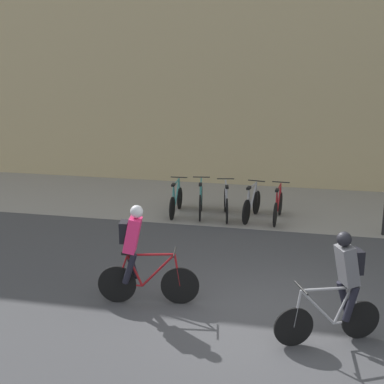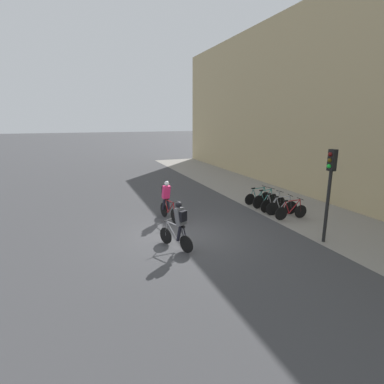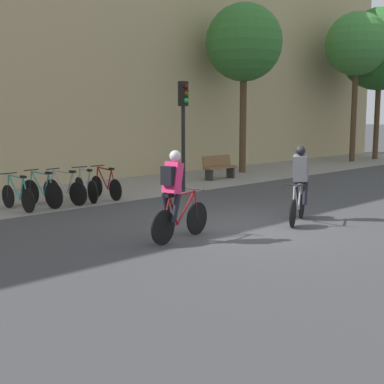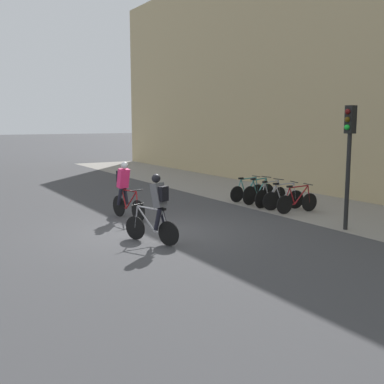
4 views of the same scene
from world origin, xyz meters
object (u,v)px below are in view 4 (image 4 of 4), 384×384
Objects in this scene: traffic_light_pole at (349,144)px; parked_bike_4 at (297,201)px; parked_bike_2 at (271,196)px; cyclist_grey at (157,206)px; cyclist_pink at (125,188)px; parked_bike_0 at (247,191)px; parked_bike_3 at (283,198)px; parked_bike_1 at (259,193)px.

parked_bike_4 is at bearing 167.38° from traffic_light_pole.
parked_bike_2 is 0.48× the size of traffic_light_pole.
traffic_light_pole is (3.93, -0.58, 2.00)m from parked_bike_2.
cyclist_pink is at bearing 170.63° from cyclist_grey.
parked_bike_3 is (2.04, 0.00, 0.01)m from parked_bike_0.
parked_bike_0 is 1.02× the size of parked_bike_3.
parked_bike_4 is at bearing -0.03° from parked_bike_2.
traffic_light_pole reaches higher than parked_bike_2.
cyclist_grey reaches higher than parked_bike_3.
parked_bike_2 reaches higher than parked_bike_3.
parked_bike_0 is (-4.01, 5.83, -0.57)m from cyclist_grey.
parked_bike_1 is at bearing 179.87° from parked_bike_2.
cyclist_pink is 1.02× the size of cyclist_grey.
parked_bike_4 is at bearing -0.06° from parked_bike_1.
parked_bike_4 is (2.72, -0.00, 0.00)m from parked_bike_0.
parked_bike_2 is at bearing 179.97° from parked_bike_4.
parked_bike_4 is at bearing -0.12° from parked_bike_3.
parked_bike_0 is 0.97× the size of parked_bike_2.
cyclist_pink is 5.48m from parked_bike_3.
parked_bike_3 is 3.87m from traffic_light_pole.
cyclist_pink is at bearing -82.95° from parked_bike_0.
parked_bike_4 is 3.32m from traffic_light_pole.
cyclist_pink is 0.52× the size of traffic_light_pole.
cyclist_pink is 5.35m from parked_bike_2.
parked_bike_3 is (-1.97, 5.83, -0.56)m from cyclist_grey.
parked_bike_4 reaches higher than parked_bike_0.
parked_bike_0 is 0.99× the size of parked_bike_1.
cyclist_pink is 5.69m from parked_bike_4.
parked_bike_0 is at bearing -179.97° from parked_bike_3.
parked_bike_3 is at bearing 179.88° from parked_bike_4.
parked_bike_2 is (1.36, 0.00, 0.01)m from parked_bike_0.
parked_bike_1 is 5.06m from traffic_light_pole.
cyclist_grey is 6.18m from parked_bike_3.
parked_bike_1 reaches higher than parked_bike_4.
cyclist_grey is at bearing -71.28° from parked_bike_3.
cyclist_grey is 6.74m from parked_bike_1.
parked_bike_2 is 1.05× the size of parked_bike_3.
parked_bike_1 is 1.36m from parked_bike_3.
traffic_light_pole is (4.65, 4.69, 1.45)m from cyclist_pink.
cyclist_grey is at bearing -55.42° from parked_bike_0.
parked_bike_2 is (-2.65, 5.83, -0.55)m from cyclist_grey.
parked_bike_3 is at bearing 0.03° from parked_bike_0.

